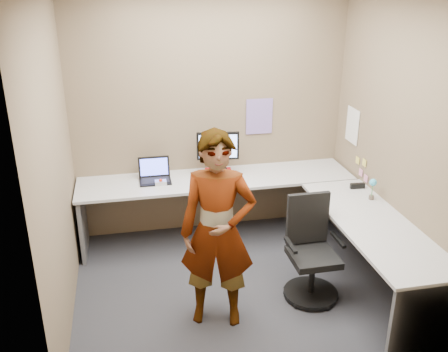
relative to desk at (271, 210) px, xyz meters
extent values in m
plane|color=#2A2A2F|center=(-0.44, -0.39, -0.59)|extent=(3.00, 3.00, 0.00)
plane|color=brown|center=(-0.44, 0.91, 0.76)|extent=(3.00, 0.00, 3.00)
plane|color=brown|center=(1.06, -0.39, 0.76)|extent=(0.00, 2.70, 2.70)
plane|color=brown|center=(-1.94, -0.39, 0.76)|extent=(0.00, 2.70, 2.70)
cube|color=silver|center=(-0.44, 0.59, 0.13)|extent=(2.96, 0.65, 0.03)
cube|color=silver|center=(0.74, -0.71, 0.13)|extent=(0.65, 1.91, 0.03)
cube|color=#59595B|center=(-1.88, 0.59, -0.24)|extent=(0.04, 0.60, 0.70)
cube|color=#59595B|center=(1.00, 0.59, -0.24)|extent=(0.04, 0.60, 0.70)
cube|color=#59595B|center=(0.74, -1.63, -0.24)|extent=(0.60, 0.04, 0.70)
cube|color=#B61213|center=(-0.40, 0.65, 0.17)|extent=(0.31, 0.24, 0.06)
cube|color=black|center=(-0.40, 0.65, 0.21)|extent=(0.21, 0.16, 0.01)
cube|color=black|center=(-0.40, 0.67, 0.27)|extent=(0.05, 0.04, 0.11)
cube|color=black|center=(-0.40, 0.67, 0.48)|extent=(0.46, 0.09, 0.30)
cube|color=#93B4FF|center=(-0.41, 0.65, 0.48)|extent=(0.40, 0.06, 0.26)
cube|color=black|center=(-1.09, 0.61, 0.15)|extent=(0.33, 0.24, 0.02)
cube|color=black|center=(-1.09, 0.73, 0.27)|extent=(0.33, 0.07, 0.22)
cube|color=#5060FE|center=(-1.09, 0.73, 0.27)|extent=(0.29, 0.05, 0.18)
cube|color=#B7B7BC|center=(-1.04, 0.53, 0.16)|extent=(0.12, 0.08, 0.04)
sphere|color=red|center=(-1.04, 0.52, 0.19)|extent=(0.04, 0.04, 0.04)
cone|color=white|center=(-0.26, 0.36, 0.17)|extent=(0.10, 0.10, 0.06)
cube|color=black|center=(0.93, 0.02, 0.17)|extent=(0.15, 0.05, 0.05)
cylinder|color=brown|center=(0.94, -0.25, 0.16)|extent=(0.05, 0.05, 0.04)
cylinder|color=#338C3F|center=(0.94, -0.25, 0.25)|extent=(0.01, 0.01, 0.14)
sphere|color=#43C1EE|center=(0.94, -0.25, 0.32)|extent=(0.07, 0.07, 0.07)
cube|color=#846BB7|center=(0.11, 0.90, 0.71)|extent=(0.30, 0.01, 0.40)
cube|color=white|center=(1.05, 0.51, 0.66)|extent=(0.01, 0.28, 0.38)
cube|color=#F2E059|center=(1.05, 0.16, 0.36)|extent=(0.01, 0.07, 0.07)
cube|color=pink|center=(1.05, 0.21, 0.23)|extent=(0.01, 0.07, 0.07)
cube|color=pink|center=(1.05, 0.09, 0.21)|extent=(0.01, 0.07, 0.07)
cube|color=#F2E059|center=(1.05, 0.31, 0.33)|extent=(0.01, 0.07, 0.07)
cylinder|color=black|center=(0.20, -0.68, -0.55)|extent=(0.50, 0.50, 0.04)
cylinder|color=black|center=(0.20, -0.68, -0.36)|extent=(0.05, 0.05, 0.36)
cube|color=black|center=(0.20, -0.68, -0.17)|extent=(0.41, 0.41, 0.06)
cube|color=black|center=(0.20, -0.48, 0.13)|extent=(0.39, 0.05, 0.49)
cube|color=black|center=(-0.02, -0.68, -0.02)|extent=(0.04, 0.27, 0.03)
cube|color=black|center=(0.43, -0.68, -0.02)|extent=(0.04, 0.27, 0.03)
imported|color=#999399|center=(-0.69, -0.80, 0.26)|extent=(0.70, 0.54, 1.69)
camera|label=1|loc=(-1.37, -4.30, 2.20)|focal=40.00mm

